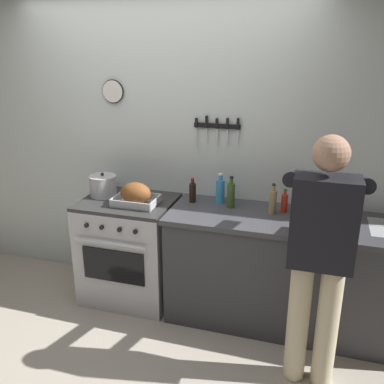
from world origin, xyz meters
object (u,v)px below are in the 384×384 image
Objects in this scene: bottle_wine_red at (305,200)px; cutting_board at (323,221)px; stock_pot at (103,186)px; bottle_hot_sauce at (284,203)px; roasting_pan at (136,195)px; bottle_olive_oil at (231,195)px; bottle_vinegar at (273,201)px; bottle_dish_soap at (220,191)px; person_cook at (321,250)px; bottle_soy_sauce at (193,192)px; stove at (130,249)px.

cutting_board is at bearing -30.39° from bottle_wine_red.
stock_pot is 1.24× the size of bottle_hot_sauce.
roasting_pan is 1.88× the size of bottle_hot_sauce.
bottle_olive_oil is 0.33m from bottle_vinegar.
roasting_pan is at bearing -159.40° from bottle_dish_soap.
bottle_olive_oil reaches higher than roasting_pan.
cutting_board is at bearing -13.07° from bottle_dish_soap.
bottle_vinegar is (-0.24, -0.01, -0.03)m from bottle_wine_red.
bottle_wine_red reaches higher than cutting_board.
bottle_hot_sauce is at bearing 155.90° from cutting_board.
person_cook is 8.10× the size of bottle_soy_sauce.
roasting_pan is at bearing -174.23° from bottle_wine_red.
cutting_board is at bearing -11.26° from bottle_vinegar.
stove is at bearing -177.14° from bottle_vinegar.
bottle_soy_sauce is 1.10× the size of bottle_hot_sauce.
stove is 2.50× the size of cutting_board.
stock_pot is 0.78m from bottle_soy_sauce.
bottle_vinegar reaches higher than bottle_hot_sauce.
cutting_board is (1.56, -0.02, 0.46)m from stove.
bottle_soy_sauce reaches higher than stove.
bottle_hot_sauce is (1.27, 0.12, 0.53)m from stove.
roasting_pan is 0.46m from bottle_soy_sauce.
bottle_olive_oil is at bearing -4.75° from bottle_soy_sauce.
stove is 1.54m from bottle_wine_red.
bottle_olive_oil reaches higher than bottle_soy_sauce.
stock_pot reaches higher than bottle_hot_sauce.
stock_pot is 0.73× the size of bottle_wine_red.
bottle_dish_soap is 0.52m from bottle_hot_sauce.
roasting_pan is (-1.44, 0.50, 0.03)m from person_cook.
bottle_hot_sauce is (0.74, -0.01, -0.01)m from bottle_soy_sauce.
bottle_olive_oil is 1.03× the size of bottle_dish_soap.
bottle_vinegar is at bearing 0.43° from stock_pot.
bottle_wine_red reaches higher than bottle_vinegar.
bottle_hot_sauce is at bearing 2.61° from bottle_olive_oil.
bottle_olive_oil is 0.42m from bottle_hot_sauce.
person_cook is 0.74m from bottle_hot_sauce.
person_cook reaches higher than bottle_olive_oil.
bottle_wine_red is (1.43, 0.07, 0.58)m from stove.
stock_pot is at bearing -172.86° from bottle_dish_soap.
cutting_board is 0.84m from bottle_dish_soap.
stove is 1.31m from bottle_vinegar.
bottle_wine_red reaches higher than bottle_olive_oil.
bottle_dish_soap is (-0.81, 0.19, 0.09)m from cutting_board.
person_cook reaches higher than stove.
roasting_pan is at bearing -31.32° from stove.
bottle_wine_red reaches higher than bottle_dish_soap.
bottle_dish_soap is at bearing 51.86° from person_cook.
bottle_dish_soap is at bearing 7.14° from stock_pot.
bottle_dish_soap is at bearing 165.39° from bottle_vinegar.
bottle_hot_sauce is at bearing 8.98° from roasting_pan.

